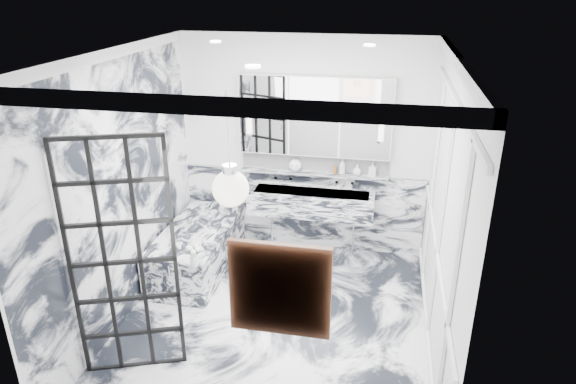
% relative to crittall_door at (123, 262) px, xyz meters
% --- Properties ---
extents(floor, '(3.60, 3.60, 0.00)m').
position_rel_crittall_door_xyz_m(floor, '(1.13, 0.90, -1.13)').
color(floor, white).
rests_on(floor, ground).
extents(ceiling, '(3.60, 3.60, 0.00)m').
position_rel_crittall_door_xyz_m(ceiling, '(1.13, 0.90, 1.67)').
color(ceiling, white).
rests_on(ceiling, wall_back).
extents(wall_back, '(3.60, 0.00, 3.60)m').
position_rel_crittall_door_xyz_m(wall_back, '(1.13, 2.70, 0.27)').
color(wall_back, white).
rests_on(wall_back, floor).
extents(wall_front, '(3.60, 0.00, 3.60)m').
position_rel_crittall_door_xyz_m(wall_front, '(1.13, -0.90, 0.27)').
color(wall_front, white).
rests_on(wall_front, floor).
extents(wall_left, '(0.00, 3.60, 3.60)m').
position_rel_crittall_door_xyz_m(wall_left, '(-0.47, 0.90, 0.27)').
color(wall_left, white).
rests_on(wall_left, floor).
extents(wall_right, '(0.00, 3.60, 3.60)m').
position_rel_crittall_door_xyz_m(wall_right, '(2.73, 0.90, 0.27)').
color(wall_right, white).
rests_on(wall_right, floor).
extents(marble_clad_back, '(3.18, 0.05, 1.05)m').
position_rel_crittall_door_xyz_m(marble_clad_back, '(1.13, 2.68, -0.60)').
color(marble_clad_back, white).
rests_on(marble_clad_back, floor).
extents(marble_clad_left, '(0.02, 3.56, 2.68)m').
position_rel_crittall_door_xyz_m(marble_clad_left, '(-0.46, 0.90, 0.21)').
color(marble_clad_left, white).
rests_on(marble_clad_left, floor).
extents(panel_molding, '(0.03, 3.40, 2.30)m').
position_rel_crittall_door_xyz_m(panel_molding, '(2.71, 0.90, 0.17)').
color(panel_molding, white).
rests_on(panel_molding, floor).
extents(soap_bottle_a, '(0.10, 0.10, 0.21)m').
position_rel_crittall_door_xyz_m(soap_bottle_a, '(1.64, 2.61, 0.07)').
color(soap_bottle_a, '#8C5919').
rests_on(soap_bottle_a, ledge).
extents(soap_bottle_b, '(0.10, 0.10, 0.19)m').
position_rel_crittall_door_xyz_m(soap_bottle_b, '(2.02, 2.61, 0.06)').
color(soap_bottle_b, '#4C4C51').
rests_on(soap_bottle_b, ledge).
extents(soap_bottle_c, '(0.13, 0.13, 0.14)m').
position_rel_crittall_door_xyz_m(soap_bottle_c, '(1.83, 2.61, 0.04)').
color(soap_bottle_c, silver).
rests_on(soap_bottle_c, ledge).
extents(face_pot, '(0.16, 0.16, 0.16)m').
position_rel_crittall_door_xyz_m(face_pot, '(1.04, 2.61, 0.04)').
color(face_pot, white).
rests_on(face_pot, ledge).
extents(amber_bottle, '(0.04, 0.04, 0.10)m').
position_rel_crittall_door_xyz_m(amber_bottle, '(1.55, 2.61, 0.01)').
color(amber_bottle, '#8C5919').
rests_on(amber_bottle, ledge).
extents(flower_vase, '(0.08, 0.08, 0.12)m').
position_rel_crittall_door_xyz_m(flower_vase, '(0.24, 0.97, -0.52)').
color(flower_vase, silver).
rests_on(flower_vase, bathtub).
extents(crittall_door, '(0.84, 0.34, 2.25)m').
position_rel_crittall_door_xyz_m(crittall_door, '(0.00, 0.00, 0.00)').
color(crittall_door, black).
rests_on(crittall_door, floor).
extents(artwork, '(0.55, 0.05, 0.55)m').
position_rel_crittall_door_xyz_m(artwork, '(1.57, -0.86, 0.48)').
color(artwork, '#CB6114').
rests_on(artwork, wall_front).
extents(pendant_light, '(0.25, 0.25, 0.25)m').
position_rel_crittall_door_xyz_m(pendant_light, '(1.14, -0.43, 0.96)').
color(pendant_light, white).
rests_on(pendant_light, ceiling).
extents(trough_sink, '(1.60, 0.45, 0.30)m').
position_rel_crittall_door_xyz_m(trough_sink, '(1.28, 2.46, -0.40)').
color(trough_sink, silver).
rests_on(trough_sink, wall_back).
extents(ledge, '(1.90, 0.14, 0.04)m').
position_rel_crittall_door_xyz_m(ledge, '(1.28, 2.62, -0.06)').
color(ledge, silver).
rests_on(ledge, wall_back).
extents(subway_tile, '(1.90, 0.03, 0.23)m').
position_rel_crittall_door_xyz_m(subway_tile, '(1.28, 2.68, 0.08)').
color(subway_tile, white).
rests_on(subway_tile, wall_back).
extents(mirror_cabinet, '(1.90, 0.16, 1.00)m').
position_rel_crittall_door_xyz_m(mirror_cabinet, '(1.28, 2.63, 0.69)').
color(mirror_cabinet, white).
rests_on(mirror_cabinet, wall_back).
extents(sconce_left, '(0.07, 0.07, 0.40)m').
position_rel_crittall_door_xyz_m(sconce_left, '(0.46, 2.53, 0.65)').
color(sconce_left, white).
rests_on(sconce_left, mirror_cabinet).
extents(sconce_right, '(0.07, 0.07, 0.40)m').
position_rel_crittall_door_xyz_m(sconce_right, '(2.10, 2.53, 0.65)').
color(sconce_right, white).
rests_on(sconce_right, mirror_cabinet).
extents(bathtub, '(0.75, 1.65, 0.55)m').
position_rel_crittall_door_xyz_m(bathtub, '(-0.05, 1.80, -0.85)').
color(bathtub, silver).
rests_on(bathtub, floor).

